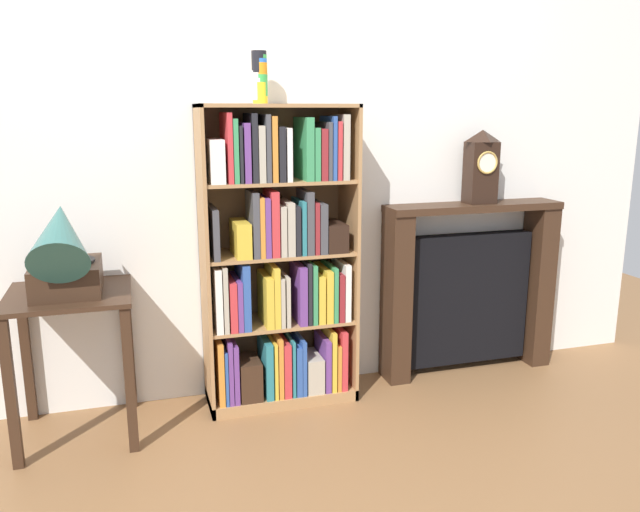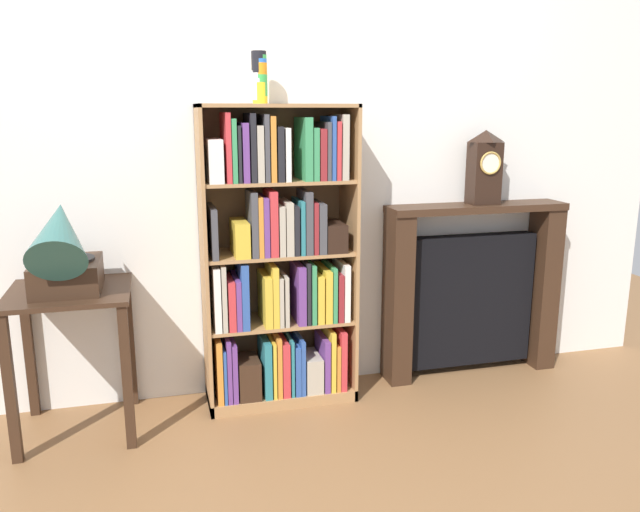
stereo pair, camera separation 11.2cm
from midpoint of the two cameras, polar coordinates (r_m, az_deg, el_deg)
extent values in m
cube|color=brown|center=(3.43, -3.98, -13.70)|extent=(7.57, 6.40, 0.02)
cube|color=silver|center=(3.42, -4.45, 9.10)|extent=(4.57, 0.08, 2.60)
cube|color=#A87A4C|center=(3.23, -11.38, -0.69)|extent=(0.02, 0.33, 1.56)
cube|color=#A87A4C|center=(3.38, 1.64, 0.20)|extent=(0.02, 0.33, 1.56)
cube|color=brown|center=(3.44, -5.28, 0.35)|extent=(0.78, 0.01, 1.56)
cube|color=#A87A4C|center=(3.20, -4.98, 13.37)|extent=(0.78, 0.33, 0.02)
cube|color=#A87A4C|center=(3.53, -4.48, -12.18)|extent=(0.78, 0.33, 0.06)
cube|color=orange|center=(3.38, -10.11, -9.94)|extent=(0.03, 0.25, 0.33)
cube|color=#2D519E|center=(3.38, -9.62, -10.34)|extent=(0.02, 0.22, 0.29)
cube|color=#663884|center=(3.38, -9.27, -9.88)|extent=(0.02, 0.24, 0.34)
cube|color=#663884|center=(3.39, -8.80, -9.98)|extent=(0.03, 0.25, 0.31)
cube|color=#382316|center=(3.40, -7.40, -10.84)|extent=(0.11, 0.20, 0.21)
cube|color=teal|center=(3.41, -5.90, -9.80)|extent=(0.04, 0.24, 0.30)
cube|color=gold|center=(3.44, -5.39, -9.65)|extent=(0.02, 0.28, 0.30)
cube|color=orange|center=(3.43, -4.96, -9.45)|extent=(0.02, 0.27, 0.33)
cube|color=#C63338|center=(3.44, -4.34, -9.69)|extent=(0.04, 0.26, 0.29)
cube|color=teal|center=(3.45, -3.83, -9.47)|extent=(0.02, 0.28, 0.31)
cube|color=#2D519E|center=(3.47, -3.35, -9.70)|extent=(0.03, 0.28, 0.27)
cube|color=#2D519E|center=(3.45, -2.83, -9.52)|extent=(0.02, 0.24, 0.30)
cube|color=#B2A893|center=(3.47, -1.73, -10.34)|extent=(0.09, 0.21, 0.19)
cube|color=#663884|center=(3.48, -0.69, -9.43)|extent=(0.03, 0.23, 0.29)
cube|color=gold|center=(3.48, -0.19, -9.00)|extent=(0.02, 0.24, 0.33)
cube|color=orange|center=(3.50, 0.29, -9.56)|extent=(0.02, 0.23, 0.25)
cube|color=#C63338|center=(3.49, 0.76, -8.96)|extent=(0.03, 0.23, 0.33)
cube|color=#A87A4C|center=(3.38, -4.61, -5.88)|extent=(0.75, 0.31, 0.02)
cube|color=white|center=(3.25, -10.36, -3.62)|extent=(0.03, 0.26, 0.33)
cube|color=#B2A893|center=(3.24, -9.75, -3.54)|extent=(0.02, 0.24, 0.34)
cube|color=#C63338|center=(3.26, -9.08, -4.16)|extent=(0.04, 0.25, 0.25)
cube|color=#663884|center=(3.28, -8.52, -4.05)|extent=(0.03, 0.27, 0.26)
cube|color=#2D519E|center=(3.27, -7.97, -3.31)|extent=(0.04, 0.27, 0.34)
cube|color=gold|center=(3.29, -5.91, -3.85)|extent=(0.04, 0.25, 0.26)
cube|color=gold|center=(3.29, -5.29, -3.36)|extent=(0.03, 0.25, 0.31)
cube|color=#B2A893|center=(3.29, -4.74, -3.86)|extent=(0.02, 0.22, 0.26)
cube|color=#B2A893|center=(3.32, -4.37, -3.65)|extent=(0.02, 0.28, 0.26)
cube|color=#663884|center=(3.31, -2.93, -3.30)|extent=(0.04, 0.22, 0.31)
cube|color=black|center=(3.33, -2.41, -3.02)|extent=(0.02, 0.25, 0.33)
cube|color=#388E56|center=(3.35, -2.01, -3.03)|extent=(0.02, 0.28, 0.31)
cube|color=gold|center=(3.34, -1.26, -3.63)|extent=(0.03, 0.22, 0.25)
cube|color=gold|center=(3.37, -0.67, -3.28)|extent=(0.04, 0.26, 0.28)
cube|color=#388E56|center=(3.37, -0.11, -3.12)|extent=(0.02, 0.25, 0.29)
cube|color=maroon|center=(3.38, 0.45, -3.41)|extent=(0.03, 0.24, 0.25)
cube|color=white|center=(3.38, 0.97, -2.94)|extent=(0.03, 0.25, 0.30)
cube|color=#A87A4C|center=(3.28, -4.73, 0.27)|extent=(0.75, 0.31, 0.02)
cube|color=#424247|center=(3.19, -10.65, 2.17)|extent=(0.03, 0.28, 0.25)
cube|color=gold|center=(3.19, -8.19, 1.59)|extent=(0.07, 0.24, 0.17)
cube|color=#424247|center=(3.17, -7.11, 2.94)|extent=(0.03, 0.22, 0.32)
cube|color=orange|center=(3.21, -6.68, 2.86)|extent=(0.02, 0.28, 0.30)
cube|color=#663884|center=(3.20, -6.13, 2.80)|extent=(0.03, 0.25, 0.30)
cube|color=#C63338|center=(3.19, -5.43, 3.06)|extent=(0.04, 0.22, 0.33)
cube|color=#B2A893|center=(3.24, -4.82, 2.54)|extent=(0.03, 0.28, 0.25)
cube|color=#B2A893|center=(3.23, -4.10, 2.68)|extent=(0.04, 0.25, 0.27)
cube|color=black|center=(3.24, -3.52, 2.58)|extent=(0.03, 0.27, 0.25)
cube|color=teal|center=(3.23, -2.91, 2.74)|extent=(0.02, 0.23, 0.27)
cube|color=#424247|center=(3.23, -2.34, 3.17)|extent=(0.04, 0.22, 0.32)
cube|color=maroon|center=(3.27, -1.83, 2.79)|extent=(0.02, 0.26, 0.26)
cube|color=#424247|center=(3.26, -1.17, 2.71)|extent=(0.04, 0.23, 0.26)
cube|color=black|center=(3.29, 0.14, 1.82)|extent=(0.11, 0.23, 0.14)
cube|color=#A87A4C|center=(3.22, -4.85, 6.74)|extent=(0.75, 0.31, 0.02)
cube|color=white|center=(3.13, -10.53, 8.46)|extent=(0.07, 0.25, 0.21)
cube|color=#C63338|center=(3.14, -9.48, 9.65)|extent=(0.02, 0.26, 0.33)
cube|color=#388E56|center=(3.14, -8.98, 9.42)|extent=(0.02, 0.27, 0.30)
cube|color=black|center=(3.14, -8.52, 9.14)|extent=(0.02, 0.26, 0.27)
cube|color=#663884|center=(3.16, -8.00, 9.28)|extent=(0.03, 0.28, 0.28)
cube|color=black|center=(3.14, -7.31, 9.70)|extent=(0.03, 0.24, 0.33)
cube|color=#B2A893|center=(3.16, -6.72, 9.21)|extent=(0.03, 0.26, 0.27)
cube|color=#424247|center=(3.17, -6.18, 9.71)|extent=(0.02, 0.28, 0.32)
cube|color=orange|center=(3.17, -5.60, 9.64)|extent=(0.03, 0.26, 0.31)
cube|color=black|center=(3.17, -4.90, 9.21)|extent=(0.03, 0.24, 0.26)
cube|color=white|center=(3.20, -4.35, 9.19)|extent=(0.03, 0.28, 0.26)
cube|color=#388E56|center=(3.21, -2.50, 9.67)|extent=(0.04, 0.26, 0.31)
cube|color=#388E56|center=(3.23, -1.89, 9.26)|extent=(0.03, 0.28, 0.26)
cube|color=maroon|center=(3.24, -1.27, 9.23)|extent=(0.03, 0.28, 0.25)
cube|color=#424247|center=(3.23, -0.71, 9.51)|extent=(0.02, 0.26, 0.28)
cube|color=#2D519E|center=(3.23, -0.28, 9.76)|extent=(0.02, 0.25, 0.31)
cube|color=#C63338|center=(3.26, 0.07, 9.57)|extent=(0.02, 0.28, 0.29)
cube|color=#B2A893|center=(3.25, 0.77, 9.85)|extent=(0.03, 0.24, 0.32)
cylinder|color=yellow|center=(3.21, -6.45, 14.41)|extent=(0.07, 0.07, 0.10)
cylinder|color=white|center=(3.21, -6.48, 14.74)|extent=(0.07, 0.07, 0.10)
cylinder|color=green|center=(3.21, -6.46, 15.07)|extent=(0.07, 0.07, 0.10)
cylinder|color=white|center=(3.21, -6.53, 15.39)|extent=(0.07, 0.07, 0.10)
cylinder|color=orange|center=(3.21, -6.53, 15.72)|extent=(0.07, 0.07, 0.10)
cylinder|color=orange|center=(3.21, -6.49, 16.05)|extent=(0.07, 0.07, 0.10)
cylinder|color=blue|center=(3.21, -6.51, 16.38)|extent=(0.07, 0.07, 0.10)
cylinder|color=green|center=(3.22, -6.54, 16.70)|extent=(0.07, 0.07, 0.10)
cylinder|color=black|center=(3.22, -6.57, 17.03)|extent=(0.07, 0.07, 0.10)
cube|color=#382316|center=(3.16, -22.70, -3.25)|extent=(0.55, 0.53, 0.02)
cube|color=#382316|center=(3.09, -27.11, -11.07)|extent=(0.04, 0.04, 0.69)
cube|color=#382316|center=(3.03, -17.85, -10.66)|extent=(0.04, 0.04, 0.69)
cube|color=#382316|center=(3.52, -25.82, -8.03)|extent=(0.04, 0.04, 0.69)
cube|color=#382316|center=(3.47, -17.77, -7.62)|extent=(0.04, 0.04, 0.69)
cube|color=#382316|center=(3.14, -22.83, -1.83)|extent=(0.30, 0.36, 0.14)
cylinder|color=black|center=(3.12, -22.95, -0.47)|extent=(0.25, 0.25, 0.01)
cylinder|color=#2D605B|center=(3.06, -23.09, -0.26)|extent=(0.03, 0.03, 0.06)
cone|color=#2D605B|center=(2.95, -23.48, 1.86)|extent=(0.26, 0.43, 0.41)
cube|color=#382316|center=(3.71, 12.88, 4.34)|extent=(1.05, 0.22, 0.04)
cube|color=#382316|center=(3.61, 6.01, -3.86)|extent=(0.12, 0.19, 0.97)
cube|color=#382316|center=(4.06, 18.26, -2.57)|extent=(0.12, 0.19, 0.97)
cube|color=black|center=(3.85, 12.23, -3.76)|extent=(0.77, 0.11, 0.78)
cube|color=black|center=(3.70, 13.45, 7.32)|extent=(0.16, 0.12, 0.35)
pyramid|color=black|center=(3.69, 13.62, 10.50)|extent=(0.16, 0.12, 0.07)
cylinder|color=silver|center=(3.64, 14.01, 8.18)|extent=(0.12, 0.01, 0.12)
torus|color=#B79347|center=(3.64, 14.03, 8.18)|extent=(0.13, 0.01, 0.13)
camera|label=1|loc=(0.06, -90.96, -0.22)|focal=35.44mm
camera|label=2|loc=(0.06, 89.04, 0.22)|focal=35.44mm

